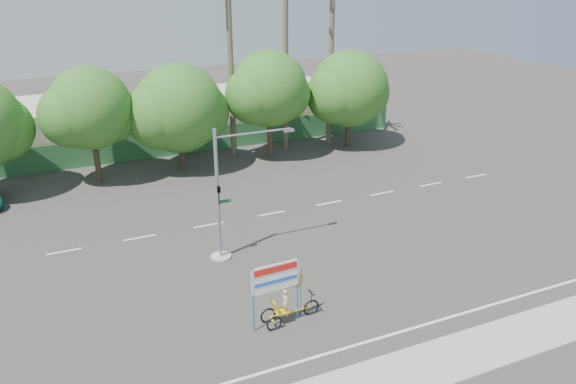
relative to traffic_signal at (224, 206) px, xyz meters
name	(u,v)px	position (x,y,z in m)	size (l,w,h in m)	color
ground	(296,284)	(2.20, -3.98, -2.92)	(120.00, 120.00, 0.00)	#33302D
sidewalk_near	(380,382)	(2.20, -11.48, -2.86)	(50.00, 2.40, 0.12)	gray
fence	(184,142)	(2.20, 17.52, -1.92)	(38.00, 0.08, 2.00)	#336B3D
building_left	(45,129)	(-7.80, 22.02, -0.92)	(12.00, 8.00, 4.00)	#C1B899
building_right	(257,109)	(10.20, 22.02, -1.12)	(14.00, 8.00, 3.60)	#C1B899
tree_left	(90,111)	(-4.85, 14.02, 2.14)	(6.66, 5.60, 8.07)	#473828
tree_center	(178,111)	(1.14, 14.02, 1.55)	(7.62, 6.40, 7.85)	#473828
tree_right	(269,91)	(8.15, 14.02, 2.32)	(6.90, 5.80, 8.36)	#473828
tree_far_right	(349,91)	(15.15, 14.02, 1.73)	(7.38, 6.20, 7.94)	#473828
palm_tall	(285,17)	(10.20, 15.52, 7.55)	(3.73, 3.79, 17.45)	#70604C
palm_mid	(332,29)	(14.20, 15.52, 6.48)	(3.73, 3.79, 15.45)	#70604C
palm_short	(230,42)	(5.70, 15.52, 5.94)	(3.73, 3.79, 14.45)	#70604C
traffic_signal	(224,206)	(0.00, 0.00, 0.00)	(4.72, 1.10, 7.00)	gray
trike_billboard	(282,298)	(0.38, -6.56, -1.66)	(3.18, 0.75, 3.12)	black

